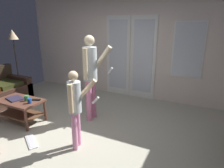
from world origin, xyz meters
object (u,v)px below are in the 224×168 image
at_px(person_adult, 91,71).
at_px(cup_near_edge, 30,101).
at_px(loose_keyboard, 31,142).
at_px(laptop_closed, 15,98).
at_px(cup_by_laptop, 27,98).
at_px(person_child, 75,104).
at_px(tv_remote_black, 36,100).
at_px(floor_lamp, 13,40).
at_px(coffee_table, 20,106).

height_order(person_adult, cup_near_edge, person_adult).
bearing_deg(loose_keyboard, cup_near_edge, 135.60).
xyz_separation_m(laptop_closed, cup_by_laptop, (0.28, 0.04, 0.04)).
relative_size(cup_near_edge, cup_by_laptop, 0.90).
bearing_deg(person_child, laptop_closed, 172.71).
height_order(laptop_closed, tv_remote_black, same).
xyz_separation_m(floor_lamp, cup_near_edge, (1.86, -1.25, -0.96)).
height_order(cup_near_edge, cup_by_laptop, cup_by_laptop).
height_order(floor_lamp, cup_near_edge, floor_lamp).
distance_m(coffee_table, loose_keyboard, 0.93).
bearing_deg(floor_lamp, loose_keyboard, -36.23).
bearing_deg(tv_remote_black, person_child, -38.54).
distance_m(floor_lamp, tv_remote_black, 2.37).
bearing_deg(cup_by_laptop, cup_near_edge, -23.53).
bearing_deg(floor_lamp, laptop_closed, -40.77).
bearing_deg(person_child, loose_keyboard, -162.42).
distance_m(coffee_table, cup_near_edge, 0.36).
distance_m(person_child, loose_keyboard, 1.08).
relative_size(coffee_table, floor_lamp, 0.51).
xyz_separation_m(person_child, loose_keyboard, (-0.76, -0.24, -0.73)).
relative_size(person_adult, cup_near_edge, 17.79).
relative_size(person_adult, loose_keyboard, 3.77).
relative_size(laptop_closed, tv_remote_black, 1.90).
bearing_deg(floor_lamp, person_adult, -10.57).
distance_m(person_adult, floor_lamp, 2.83).
bearing_deg(cup_by_laptop, laptop_closed, -171.10).
height_order(person_child, cup_near_edge, person_child).
height_order(person_child, laptop_closed, person_child).
bearing_deg(coffee_table, floor_lamp, 141.57).
relative_size(floor_lamp, loose_keyboard, 3.89).
bearing_deg(loose_keyboard, cup_by_laptop, 140.02).
xyz_separation_m(person_child, laptop_closed, (-1.62, 0.21, -0.27)).
bearing_deg(person_child, tv_remote_black, 164.10).
distance_m(cup_by_laptop, tv_remote_black, 0.18).
relative_size(person_child, cup_by_laptop, 11.86).
distance_m(person_adult, tv_remote_black, 1.19).
bearing_deg(cup_by_laptop, person_child, -10.57).
height_order(coffee_table, loose_keyboard, coffee_table).
bearing_deg(loose_keyboard, person_child, 17.58).
bearing_deg(cup_by_laptop, tv_remote_black, 31.60).
bearing_deg(laptop_closed, loose_keyboard, -12.48).
bearing_deg(cup_near_edge, coffee_table, 175.10).
bearing_deg(coffee_table, tv_remote_black, 22.95).
bearing_deg(person_adult, cup_near_edge, -140.11).
height_order(person_child, floor_lamp, floor_lamp).
relative_size(person_adult, floor_lamp, 0.97).
bearing_deg(tv_remote_black, coffee_table, -179.69).
relative_size(floor_lamp, cup_near_edge, 18.37).
xyz_separation_m(person_child, cup_by_laptop, (-1.35, 0.25, -0.23)).
distance_m(coffee_table, cup_by_laptop, 0.24).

